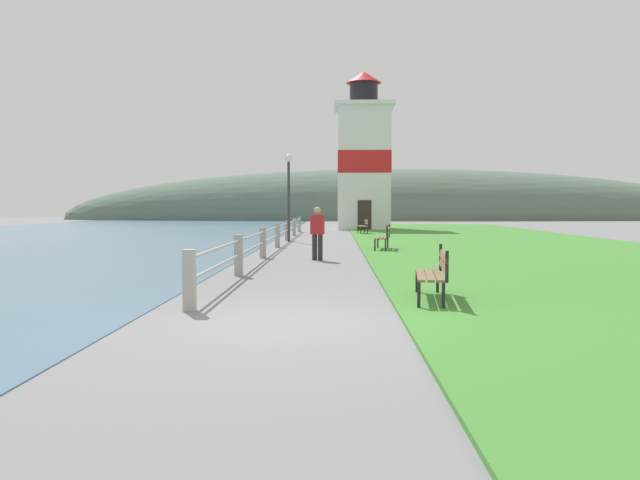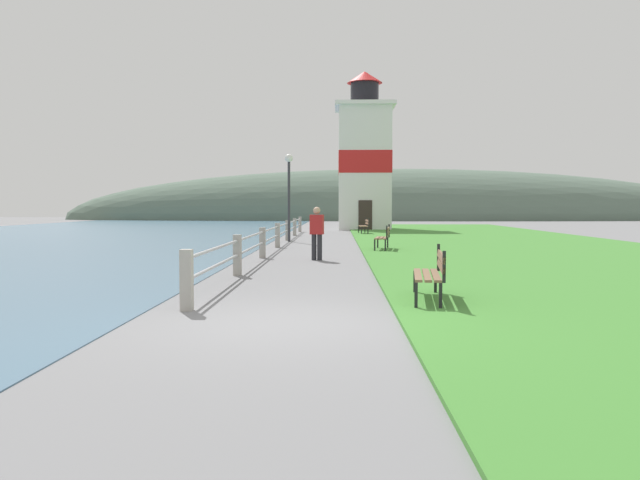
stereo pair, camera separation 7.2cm
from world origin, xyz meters
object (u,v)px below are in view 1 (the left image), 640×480
Objects in this scene: lighthouse at (364,160)px; person_strolling at (317,231)px; park_bench_far at (364,225)px; park_bench_near at (435,271)px; park_bench_midway at (384,236)px; lamp_post at (289,181)px.

lighthouse is 24.86m from person_strolling.
park_bench_far is 0.15× the size of lighthouse.
park_bench_far is at bearing -83.56° from park_bench_near.
park_bench_near is 1.11× the size of park_bench_midway.
park_bench_near is 18.29m from lamp_post.
park_bench_far is 17.26m from person_strolling.
lighthouse is at bearing 74.75° from lamp_post.
person_strolling is at bearing -68.52° from park_bench_near.
lighthouse reaches higher than person_strolling.
park_bench_near is 0.46× the size of lamp_post.
park_bench_near is 25.27m from park_bench_far.
park_bench_far is at bearing 63.40° from lamp_post.
person_strolling is (-2.19, 8.15, 0.33)m from park_bench_near.
lighthouse reaches higher than park_bench_midway.
park_bench_far is (-0.11, 13.17, -0.00)m from park_bench_midway.
lamp_post is at bearing -71.61° from park_bench_near.
park_bench_near and park_bench_midway have the same top height.
lighthouse is (0.27, 32.58, 4.20)m from park_bench_near.
park_bench_near is 0.17× the size of lighthouse.
park_bench_midway is at bearing -55.68° from lamp_post.
person_strolling is 9.92m from lamp_post.
lamp_post is at bearing -105.25° from lighthouse.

